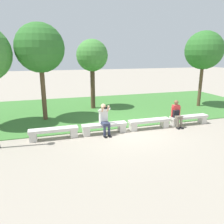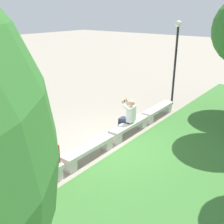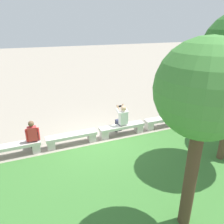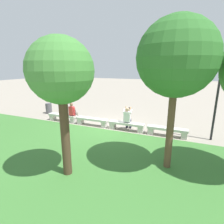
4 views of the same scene
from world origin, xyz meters
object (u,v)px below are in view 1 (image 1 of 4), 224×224
(backpack, at_px, (176,114))
(tree_left_background, at_px, (92,56))
(bench_main, at_px, (54,132))
(bench_far, at_px, (189,119))
(person_photographer, at_px, (104,118))
(bench_near, at_px, (104,127))
(tree_far_back, at_px, (204,51))
(tree_behind_wall, at_px, (40,48))
(bench_mid, at_px, (149,123))
(person_distant, at_px, (177,113))

(backpack, distance_m, tree_left_background, 6.09)
(bench_main, relative_size, bench_far, 1.00)
(tree_left_background, bearing_deg, bench_far, -50.42)
(person_photographer, height_order, backpack, person_photographer)
(bench_near, distance_m, tree_far_back, 8.60)
(bench_near, relative_size, tree_far_back, 0.41)
(bench_main, bearing_deg, bench_far, 0.00)
(tree_left_background, height_order, tree_far_back, tree_far_back)
(person_photographer, height_order, tree_behind_wall, tree_behind_wall)
(tree_behind_wall, distance_m, tree_left_background, 3.39)
(bench_mid, height_order, person_distant, person_distant)
(bench_main, relative_size, person_distant, 1.56)
(bench_main, bearing_deg, tree_left_background, 60.18)
(tree_behind_wall, relative_size, tree_left_background, 1.14)
(backpack, relative_size, tree_left_background, 0.10)
(person_distant, bearing_deg, tree_behind_wall, 153.43)
(bench_far, relative_size, backpack, 4.59)
(bench_mid, relative_size, person_photographer, 1.49)
(bench_near, xyz_separation_m, tree_left_background, (0.49, 4.58, 2.93))
(person_distant, bearing_deg, tree_far_back, 40.40)
(bench_far, bearing_deg, tree_behind_wall, 156.53)
(bench_mid, distance_m, bench_far, 2.14)
(bench_far, xyz_separation_m, backpack, (-0.79, -0.04, 0.33))
(bench_near, relative_size, tree_behind_wall, 0.41)
(bench_near, xyz_separation_m, tree_behind_wall, (-2.44, 2.92, 3.32))
(backpack, bearing_deg, tree_behind_wall, 153.48)
(bench_far, bearing_deg, person_distant, -174.95)
(person_distant, bearing_deg, person_photographer, -179.82)
(person_distant, distance_m, tree_far_back, 5.76)
(bench_mid, height_order, bench_far, same)
(person_photographer, relative_size, tree_far_back, 0.28)
(bench_far, height_order, backpack, backpack)
(backpack, bearing_deg, bench_near, 179.30)
(bench_near, height_order, tree_left_background, tree_left_background)
(bench_main, xyz_separation_m, bench_near, (2.14, 0.00, 0.00))
(backpack, bearing_deg, person_distant, -35.25)
(tree_behind_wall, xyz_separation_m, tree_far_back, (9.75, 0.24, -0.06))
(bench_far, relative_size, tree_far_back, 0.41)
(bench_near, distance_m, person_distant, 3.54)
(bench_main, distance_m, bench_far, 6.41)
(backpack, height_order, tree_behind_wall, tree_behind_wall)
(backpack, relative_size, tree_behind_wall, 0.09)
(person_distant, xyz_separation_m, tree_left_background, (-3.03, 4.64, 2.55))
(tree_far_back, bearing_deg, person_photographer, -156.19)
(bench_mid, xyz_separation_m, person_distant, (1.38, -0.07, 0.37))
(person_photographer, distance_m, tree_behind_wall, 4.81)
(bench_main, height_order, person_distant, person_distant)
(bench_mid, bearing_deg, backpack, -1.82)
(person_distant, distance_m, tree_behind_wall, 7.29)
(tree_left_background, bearing_deg, bench_main, -119.82)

